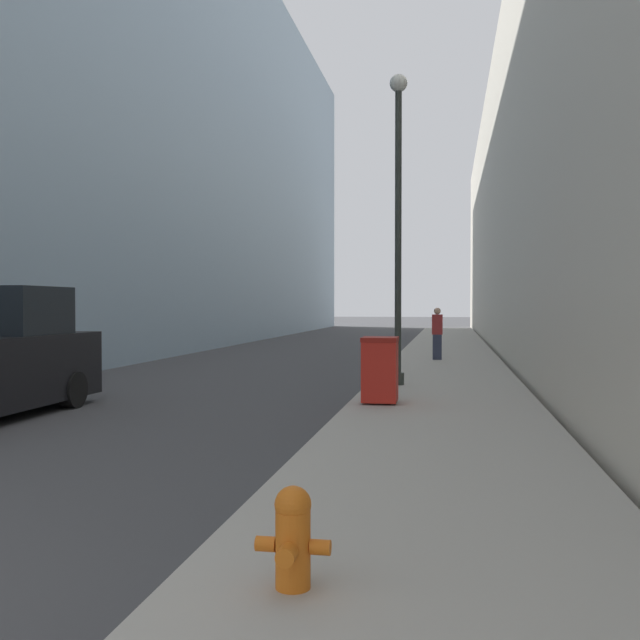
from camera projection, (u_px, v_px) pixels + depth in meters
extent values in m
cube|color=#ADA89E|center=(446.00, 367.00, 19.93)|extent=(3.22, 60.00, 0.15)
cube|color=#849EB2|center=(83.00, 124.00, 30.33)|extent=(12.00, 60.00, 19.03)
cylinder|color=orange|center=(293.00, 549.00, 4.19)|extent=(0.21, 0.21, 0.46)
sphere|color=orange|center=(293.00, 504.00, 4.19)|extent=(0.22, 0.22, 0.22)
cylinder|color=orange|center=(293.00, 493.00, 4.19)|extent=(0.06, 0.06, 0.05)
cylinder|color=orange|center=(287.00, 555.00, 4.03)|extent=(0.11, 0.12, 0.11)
cylinder|color=orange|center=(266.00, 544.00, 4.22)|extent=(0.12, 0.09, 0.09)
cylinder|color=orange|center=(320.00, 547.00, 4.16)|extent=(0.12, 0.09, 0.09)
cube|color=red|center=(380.00, 372.00, 12.02)|extent=(0.58, 0.59, 1.01)
cube|color=maroon|center=(380.00, 339.00, 12.01)|extent=(0.60, 0.61, 0.08)
cylinder|color=black|center=(367.00, 396.00, 12.32)|extent=(0.05, 0.16, 0.16)
cylinder|color=black|center=(396.00, 397.00, 12.23)|extent=(0.05, 0.16, 0.16)
cylinder|color=#2D332D|center=(398.00, 379.00, 14.77)|extent=(0.26, 0.26, 0.25)
cylinder|color=#2D332D|center=(398.00, 238.00, 14.71)|extent=(0.14, 0.14, 6.08)
sphere|color=silver|center=(399.00, 83.00, 14.64)|extent=(0.37, 0.37, 0.37)
cube|color=black|center=(1.00, 311.00, 12.00)|extent=(1.84, 1.57, 0.81)
cylinder|color=black|center=(73.00, 390.00, 12.52)|extent=(0.24, 0.64, 0.64)
cube|color=#2D3347|center=(437.00, 347.00, 21.48)|extent=(0.27, 0.19, 0.76)
cube|color=maroon|center=(437.00, 324.00, 21.47)|extent=(0.32, 0.19, 0.60)
sphere|color=tan|center=(437.00, 311.00, 21.46)|extent=(0.21, 0.21, 0.21)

